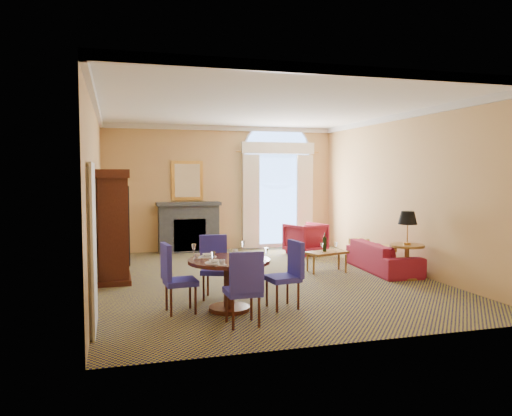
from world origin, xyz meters
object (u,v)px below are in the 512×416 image
object	(u,v)px
dining_table	(229,272)
armchair	(305,238)
coffee_table	(327,252)
side_table	(407,237)
sofa	(383,257)
armoire	(113,228)

from	to	relation	value
dining_table	armchair	world-z (taller)	dining_table
coffee_table	side_table	distance (m)	1.60
sofa	coffee_table	distance (m)	1.18
sofa	side_table	world-z (taller)	side_table
sofa	coffee_table	world-z (taller)	coffee_table
armchair	armoire	bearing A→B (deg)	3.41
dining_table	sofa	size ratio (longest dim) A/B	0.60
dining_table	side_table	distance (m)	3.92
sofa	coffee_table	xyz separation A→B (m)	(-1.15, 0.21, 0.11)
dining_table	sofa	world-z (taller)	dining_table
sofa	armchair	world-z (taller)	armchair
sofa	side_table	distance (m)	0.92
armoire	armchair	bearing A→B (deg)	22.98
dining_table	sofa	bearing A→B (deg)	28.82
armchair	side_table	xyz separation A→B (m)	(0.79, -3.20, 0.40)
armoire	side_table	xyz separation A→B (m)	(5.32, -1.28, -0.21)
armoire	coffee_table	size ratio (longest dim) A/B	2.24
armoire	sofa	size ratio (longest dim) A/B	1.03
armchair	sofa	bearing A→B (deg)	87.41
side_table	sofa	bearing A→B (deg)	93.67
dining_table	side_table	xyz separation A→B (m)	(3.72, 1.24, 0.23)
armchair	coffee_table	bearing A→B (deg)	59.84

